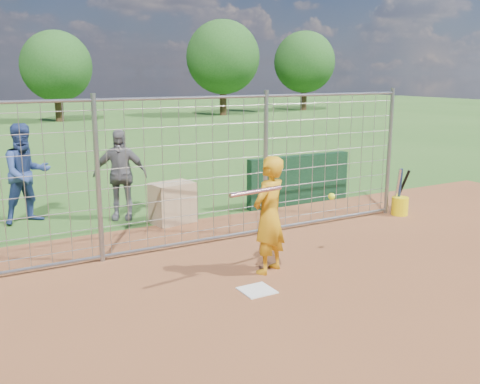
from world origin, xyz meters
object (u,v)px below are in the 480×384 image
bystander_a (26,174)px  equipment_bin (173,203)px  bucket_with_bats (400,203)px  batter (269,215)px  bystander_b (120,175)px

bystander_a → equipment_bin: (2.45, -1.43, -0.58)m
bystander_a → bucket_with_bats: bearing=-38.8°
bystander_a → batter: bearing=-73.6°
equipment_bin → bucket_with_bats: (4.33, -1.77, -0.15)m
bystander_b → equipment_bin: (0.79, -0.78, -0.51)m
bystander_a → equipment_bin: bystander_a is taller
batter → bystander_b: (-1.00, 3.97, 0.04)m
batter → bystander_b: size_ratio=0.96×
bystander_a → bystander_b: (1.66, -0.65, -0.07)m
bystander_b → bucket_with_bats: bystander_b is taller
equipment_bin → bucket_with_bats: size_ratio=0.82×
batter → bystander_b: 4.09m
equipment_bin → bucket_with_bats: bucket_with_bats is taller
batter → bucket_with_bats: 4.40m
bystander_a → bystander_b: bystander_a is taller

